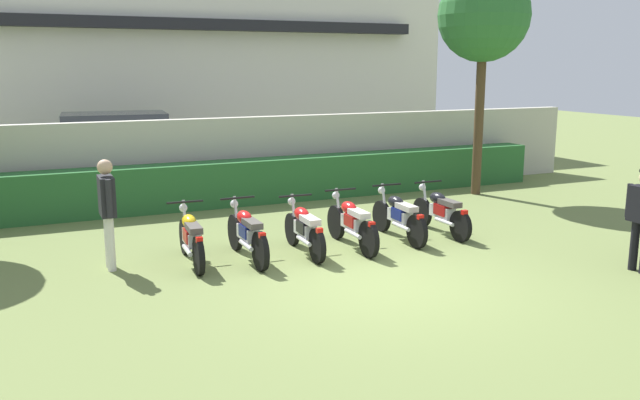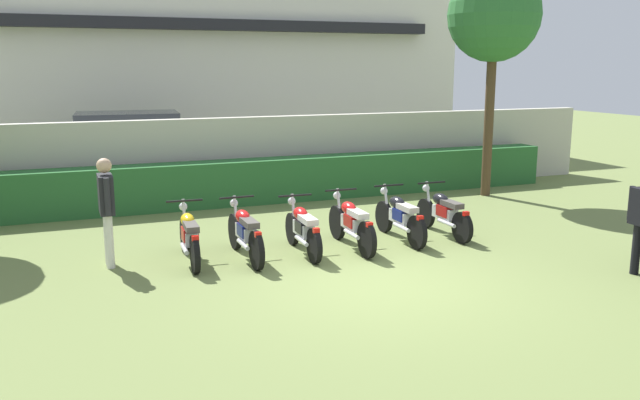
{
  "view_description": "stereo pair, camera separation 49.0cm",
  "coord_description": "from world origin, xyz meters",
  "views": [
    {
      "loc": [
        -4.68,
        -8.2,
        3.16
      ],
      "look_at": [
        0.0,
        2.27,
        0.82
      ],
      "focal_mm": 37.23,
      "sensor_mm": 36.0,
      "label": 1
    },
    {
      "loc": [
        -4.23,
        -8.39,
        3.16
      ],
      "look_at": [
        0.0,
        2.27,
        0.82
      ],
      "focal_mm": 37.23,
      "sensor_mm": 36.0,
      "label": 2
    }
  ],
  "objects": [
    {
      "name": "motorcycle_in_row_4",
      "position": [
        1.48,
        2.03,
        0.45
      ],
      "size": [
        0.6,
        1.91,
        0.96
      ],
      "rotation": [
        0.0,
        0.0,
        1.55
      ],
      "color": "black",
      "rests_on": "ground"
    },
    {
      "name": "building",
      "position": [
        0.0,
        16.9,
        4.19
      ],
      "size": [
        20.39,
        6.5,
        8.39
      ],
      "color": "silver",
      "rests_on": "ground"
    },
    {
      "name": "tree_far_side",
      "position": [
        5.5,
        5.05,
        4.26
      ],
      "size": [
        2.18,
        2.18,
        5.4
      ],
      "color": "#4C3823",
      "rests_on": "ground"
    },
    {
      "name": "ground",
      "position": [
        0.0,
        0.0,
        0.0
      ],
      "size": [
        60.0,
        60.0,
        0.0
      ],
      "primitive_type": "plane",
      "color": "olive"
    },
    {
      "name": "hedge_row",
      "position": [
        0.0,
        6.26,
        0.51
      ],
      "size": [
        15.5,
        0.7,
        1.01
      ],
      "primitive_type": "cube",
      "color": "#28602D",
      "rests_on": "ground"
    },
    {
      "name": "motorcycle_in_row_5",
      "position": [
        2.42,
        2.05,
        0.44
      ],
      "size": [
        0.6,
        1.86,
        0.95
      ],
      "rotation": [
        0.0,
        0.0,
        1.57
      ],
      "color": "black",
      "rests_on": "ground"
    },
    {
      "name": "inspector_person",
      "position": [
        -3.59,
        2.32,
        1.04
      ],
      "size": [
        0.23,
        0.69,
        1.74
      ],
      "color": "silver",
      "rests_on": "ground"
    },
    {
      "name": "motorcycle_in_row_2",
      "position": [
        -0.48,
        1.86,
        0.44
      ],
      "size": [
        0.6,
        1.78,
        0.95
      ],
      "rotation": [
        0.0,
        0.0,
        1.53
      ],
      "color": "black",
      "rests_on": "ground"
    },
    {
      "name": "motorcycle_in_row_1",
      "position": [
        -1.47,
        1.92,
        0.45
      ],
      "size": [
        0.6,
        1.93,
        0.97
      ],
      "rotation": [
        0.0,
        0.0,
        1.58
      ],
      "color": "black",
      "rests_on": "ground"
    },
    {
      "name": "motorcycle_in_row_0",
      "position": [
        -2.37,
        2.06,
        0.45
      ],
      "size": [
        0.6,
        1.82,
        0.96
      ],
      "rotation": [
        0.0,
        0.0,
        1.52
      ],
      "color": "black",
      "rests_on": "ground"
    },
    {
      "name": "motorcycle_in_row_3",
      "position": [
        0.43,
        1.87,
        0.45
      ],
      "size": [
        0.6,
        1.96,
        0.97
      ],
      "rotation": [
        0.0,
        0.0,
        1.55
      ],
      "color": "black",
      "rests_on": "ground"
    },
    {
      "name": "parked_car",
      "position": [
        -2.27,
        10.44,
        0.94
      ],
      "size": [
        4.64,
        2.38,
        1.89
      ],
      "rotation": [
        0.0,
        0.0,
        -0.08
      ],
      "color": "black",
      "rests_on": "ground"
    },
    {
      "name": "compound_wall",
      "position": [
        0.0,
        6.96,
        0.97
      ],
      "size": [
        19.38,
        0.3,
        1.94
      ],
      "primitive_type": "cube",
      "color": "#BCB7A8",
      "rests_on": "ground"
    }
  ]
}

